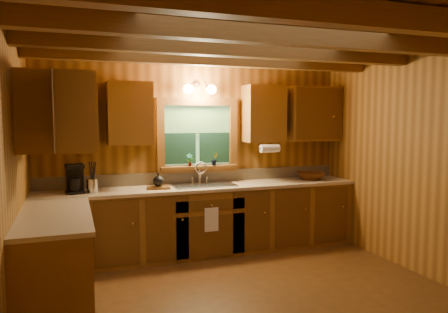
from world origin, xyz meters
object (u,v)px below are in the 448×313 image
coffee_maker (75,179)px  wicker_basket (311,176)px  sink (203,189)px  cutting_board (159,188)px

coffee_maker → wicker_basket: coffee_maker is taller
sink → cutting_board: 0.61m
coffee_maker → sink: bearing=-8.6°
sink → wicker_basket: bearing=-0.1°
cutting_board → wicker_basket: bearing=6.9°
sink → coffee_maker: 1.61m
sink → coffee_maker: size_ratio=2.39×
sink → coffee_maker: coffee_maker is taller
coffee_maker → wicker_basket: size_ratio=0.85×
cutting_board → wicker_basket: wicker_basket is taller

